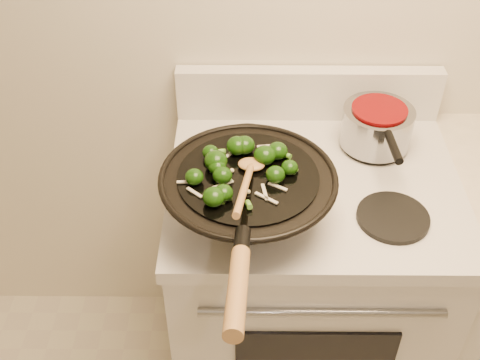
{
  "coord_description": "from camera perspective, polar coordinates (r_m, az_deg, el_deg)",
  "views": [
    {
      "loc": [
        -0.23,
        -0.05,
        1.97
      ],
      "look_at": [
        -0.24,
        1.03,
        1.03
      ],
      "focal_mm": 45.0,
      "sensor_mm": 36.0,
      "label": 1
    }
  ],
  "objects": [
    {
      "name": "saucepan",
      "position": [
        1.72,
        12.86,
        5.01
      ],
      "size": [
        0.2,
        0.32,
        0.12
      ],
      "color": "gray",
      "rests_on": "stove"
    },
    {
      "name": "wok",
      "position": [
        1.44,
        0.75,
        -1.42
      ],
      "size": [
        0.42,
        0.7,
        0.21
      ],
      "color": "black",
      "rests_on": "stove"
    },
    {
      "name": "wooden_spoon",
      "position": [
        1.35,
        0.71,
        0.23
      ],
      "size": [
        0.08,
        0.29,
        0.1
      ],
      "color": "#A67641",
      "rests_on": "wok"
    },
    {
      "name": "stirfry",
      "position": [
        1.4,
        -0.12,
        1.48
      ],
      "size": [
        0.28,
        0.24,
        0.05
      ],
      "color": "#113307",
      "rests_on": "wok"
    },
    {
      "name": "stove",
      "position": [
        1.94,
        6.01,
        -10.02
      ],
      "size": [
        0.78,
        0.67,
        1.08
      ],
      "color": "silver",
      "rests_on": "ground"
    }
  ]
}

